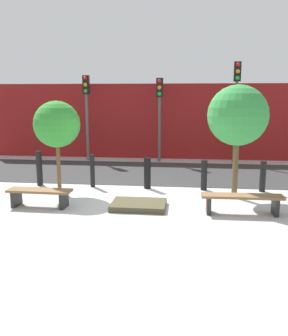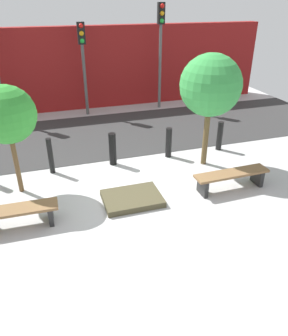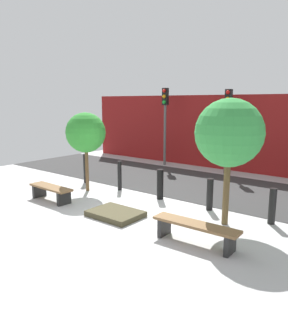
{
  "view_description": "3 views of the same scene",
  "coord_description": "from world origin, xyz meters",
  "px_view_note": "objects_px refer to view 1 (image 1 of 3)",
  "views": [
    {
      "loc": [
        1.19,
        -9.14,
        2.83
      ],
      "look_at": [
        0.13,
        -0.06,
        1.03
      ],
      "focal_mm": 40.0,
      "sensor_mm": 36.0,
      "label": 1
    },
    {
      "loc": [
        -1.7,
        -6.41,
        4.36
      ],
      "look_at": [
        0.31,
        -0.04,
        0.82
      ],
      "focal_mm": 35.0,
      "sensor_mm": 36.0,
      "label": 2
    },
    {
      "loc": [
        5.75,
        -6.12,
        3.01
      ],
      "look_at": [
        0.38,
        0.66,
        1.25
      ],
      "focal_mm": 35.0,
      "sensor_mm": 36.0,
      "label": 3
    }
  ],
  "objects_px": {
    "bollard_left": "(92,171)",
    "bollard_right": "(204,175)",
    "bollard_center": "(147,173)",
    "bench_left": "(40,194)",
    "bollard_far_right": "(263,176)",
    "traffic_light_west": "(86,102)",
    "bollard_far_left": "(39,168)",
    "tree_behind_right_bench": "(238,116)",
    "bench_right": "(242,200)",
    "traffic_light_mid_east": "(236,95)",
    "tree_behind_left_bench": "(57,125)",
    "planter_bed": "(139,205)",
    "traffic_light_mid_west": "(160,104)"
  },
  "relations": [
    {
      "from": "bollard_center",
      "to": "bollard_right",
      "type": "xyz_separation_m",
      "value": [
        1.71,
        0.0,
        -0.02
      ]
    },
    {
      "from": "bollard_right",
      "to": "bollard_far_left",
      "type": "bearing_deg",
      "value": 180.0
    },
    {
      "from": "bollard_center",
      "to": "traffic_light_mid_east",
      "type": "xyz_separation_m",
      "value": [
        3.13,
        4.73,
        2.35
      ]
    },
    {
      "from": "tree_behind_right_bench",
      "to": "traffic_light_mid_east",
      "type": "xyz_separation_m",
      "value": [
        0.61,
        5.48,
        0.56
      ]
    },
    {
      "from": "bollard_left",
      "to": "tree_behind_left_bench",
      "type": "bearing_deg",
      "value": -137.28
    },
    {
      "from": "traffic_light_west",
      "to": "bollard_far_right",
      "type": "bearing_deg",
      "value": -35.79
    },
    {
      "from": "bollard_center",
      "to": "traffic_light_mid_west",
      "type": "bearing_deg",
      "value": 90.0
    },
    {
      "from": "bollard_far_left",
      "to": "bollard_center",
      "type": "xyz_separation_m",
      "value": [
        3.43,
        0.0,
        -0.07
      ]
    },
    {
      "from": "bollard_far_left",
      "to": "bollard_left",
      "type": "relative_size",
      "value": 1.07
    },
    {
      "from": "bollard_right",
      "to": "bollard_far_right",
      "type": "height_order",
      "value": "bollard_far_right"
    },
    {
      "from": "bollard_far_right",
      "to": "traffic_light_west",
      "type": "relative_size",
      "value": 0.25
    },
    {
      "from": "tree_behind_right_bench",
      "to": "traffic_light_west",
      "type": "bearing_deg",
      "value": 135.92
    },
    {
      "from": "tree_behind_right_bench",
      "to": "bollard_center",
      "type": "bearing_deg",
      "value": 163.49
    },
    {
      "from": "tree_behind_left_bench",
      "to": "bollard_left",
      "type": "distance_m",
      "value": 1.84
    },
    {
      "from": "tree_behind_left_bench",
      "to": "bollard_far_left",
      "type": "xyz_separation_m",
      "value": [
        -0.9,
        0.75,
        -1.44
      ]
    },
    {
      "from": "bench_right",
      "to": "bollard_far_right",
      "type": "xyz_separation_m",
      "value": [
        0.9,
        2.24,
        0.11
      ]
    },
    {
      "from": "bench_left",
      "to": "bollard_far_right",
      "type": "distance_m",
      "value": 6.36
    },
    {
      "from": "bollard_left",
      "to": "bollard_right",
      "type": "xyz_separation_m",
      "value": [
        3.43,
        0.0,
        -0.05
      ]
    },
    {
      "from": "bollard_far_right",
      "to": "traffic_light_mid_east",
      "type": "height_order",
      "value": "traffic_light_mid_east"
    },
    {
      "from": "tree_behind_left_bench",
      "to": "traffic_light_mid_east",
      "type": "bearing_deg",
      "value": 44.09
    },
    {
      "from": "bollard_left",
      "to": "bollard_center",
      "type": "relative_size",
      "value": 1.07
    },
    {
      "from": "traffic_light_mid_west",
      "to": "bench_left",
      "type": "bearing_deg",
      "value": -109.92
    },
    {
      "from": "planter_bed",
      "to": "bollard_right",
      "type": "bearing_deg",
      "value": 49.91
    },
    {
      "from": "bench_right",
      "to": "bollard_far_left",
      "type": "distance_m",
      "value": 6.36
    },
    {
      "from": "bench_left",
      "to": "bollard_far_right",
      "type": "relative_size",
      "value": 1.8
    },
    {
      "from": "tree_behind_right_bench",
      "to": "bollard_far_right",
      "type": "distance_m",
      "value": 2.16
    },
    {
      "from": "traffic_light_west",
      "to": "bollard_right",
      "type": "bearing_deg",
      "value": -44.3
    },
    {
      "from": "bollard_far_left",
      "to": "bollard_center",
      "type": "distance_m",
      "value": 3.43
    },
    {
      "from": "bollard_right",
      "to": "traffic_light_mid_west",
      "type": "height_order",
      "value": "traffic_light_mid_west"
    },
    {
      "from": "planter_bed",
      "to": "tree_behind_left_bench",
      "type": "height_order",
      "value": "tree_behind_left_bench"
    },
    {
      "from": "bench_left",
      "to": "planter_bed",
      "type": "distance_m",
      "value": 2.54
    },
    {
      "from": "bench_right",
      "to": "bollard_right",
      "type": "xyz_separation_m",
      "value": [
        -0.81,
        2.24,
        0.11
      ]
    },
    {
      "from": "bench_right",
      "to": "traffic_light_mid_east",
      "type": "height_order",
      "value": "traffic_light_mid_east"
    },
    {
      "from": "bollard_left",
      "to": "traffic_light_mid_east",
      "type": "distance_m",
      "value": 7.16
    },
    {
      "from": "tree_behind_right_bench",
      "to": "bollard_far_left",
      "type": "xyz_separation_m",
      "value": [
        -5.95,
        0.75,
        -1.72
      ]
    },
    {
      "from": "bench_left",
      "to": "traffic_light_mid_west",
      "type": "xyz_separation_m",
      "value": [
        2.52,
        6.96,
        2.1
      ]
    },
    {
      "from": "tree_behind_left_bench",
      "to": "traffic_light_mid_east",
      "type": "height_order",
      "value": "traffic_light_mid_east"
    },
    {
      "from": "planter_bed",
      "to": "bollard_far_left",
      "type": "relative_size",
      "value": 1.25
    },
    {
      "from": "bollard_center",
      "to": "planter_bed",
      "type": "bearing_deg",
      "value": -90.0
    },
    {
      "from": "bollard_center",
      "to": "traffic_light_mid_west",
      "type": "height_order",
      "value": "traffic_light_mid_west"
    },
    {
      "from": "bollard_far_left",
      "to": "traffic_light_mid_east",
      "type": "distance_m",
      "value": 8.4
    },
    {
      "from": "planter_bed",
      "to": "tree_behind_left_bench",
      "type": "relative_size",
      "value": 0.51
    },
    {
      "from": "planter_bed",
      "to": "traffic_light_mid_west",
      "type": "height_order",
      "value": "traffic_light_mid_west"
    },
    {
      "from": "planter_bed",
      "to": "traffic_light_west",
      "type": "xyz_separation_m",
      "value": [
        -3.13,
        6.77,
        2.43
      ]
    },
    {
      "from": "bollard_far_left",
      "to": "bollard_right",
      "type": "relative_size",
      "value": 1.2
    },
    {
      "from": "bench_right",
      "to": "bollard_far_right",
      "type": "relative_size",
      "value": 2.12
    },
    {
      "from": "tree_behind_left_bench",
      "to": "bollard_center",
      "type": "relative_size",
      "value": 2.79
    },
    {
      "from": "tree_behind_left_bench",
      "to": "bench_right",
      "type": "bearing_deg",
      "value": -16.42
    },
    {
      "from": "bench_left",
      "to": "bench_right",
      "type": "height_order",
      "value": "bench_right"
    },
    {
      "from": "bollard_left",
      "to": "bollard_right",
      "type": "distance_m",
      "value": 3.43
    }
  ]
}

